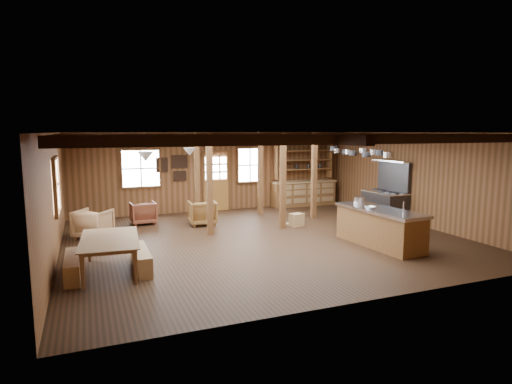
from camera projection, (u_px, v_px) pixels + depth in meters
room at (264, 187)px, 11.14m from camera, size 10.04×9.04×2.84m
ceiling_joists at (262, 137)px, 11.12m from camera, size 9.80×8.82×0.18m
timber_posts at (254, 178)px, 13.24m from camera, size 3.95×2.35×2.80m
back_door at (216, 186)px, 15.30m from camera, size 1.02×0.08×2.15m
window_back_left at (141, 169)px, 14.26m from camera, size 1.32×0.06×1.32m
window_back_right at (250, 165)px, 15.69m from camera, size 1.02×0.06×1.32m
window_left at (56, 186)px, 9.75m from camera, size 0.14×1.24×1.32m
notice_boards at (174, 166)px, 14.65m from camera, size 1.08×0.03×0.90m
back_counter at (303, 190)px, 16.36m from camera, size 2.55×0.60×2.45m
pendant_lamps at (170, 154)px, 11.11m from camera, size 1.86×2.36×0.66m
pot_rack at (359, 151)px, 12.40m from camera, size 0.42×3.00×0.46m
kitchen_island at (380, 227)px, 10.61m from camera, size 1.08×2.56×1.20m
step_stool at (297, 220)px, 12.82m from camera, size 0.49×0.39×0.39m
commercial_range at (386, 200)px, 13.79m from camera, size 0.80×1.55×1.92m
dining_table at (112, 255)px, 8.63m from camera, size 1.25×2.06×0.70m
bench_wall at (72, 266)px, 8.37m from camera, size 0.28×1.48×0.41m
bench_aisle at (141, 259)px, 8.85m from camera, size 0.28×1.51×0.42m
armchair_a at (143, 213)px, 13.13m from camera, size 0.77×0.79×0.69m
armchair_b at (202, 213)px, 13.02m from camera, size 0.86×0.88×0.74m
armchair_c at (93, 224)px, 11.42m from camera, size 1.15×1.16×0.77m
counter_pot at (359, 200)px, 11.25m from camera, size 0.29×0.29×0.18m
bowl at (370, 207)px, 10.51m from camera, size 0.28×0.28×0.06m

